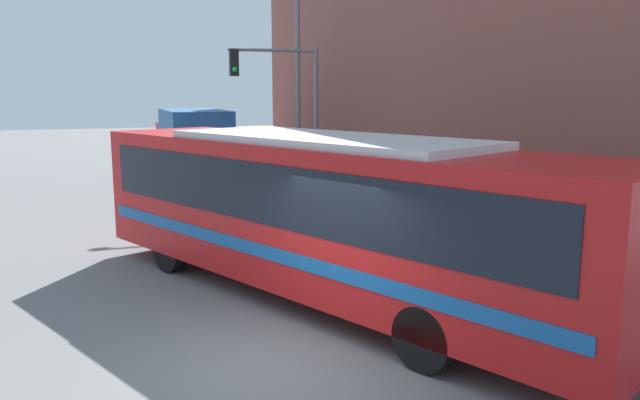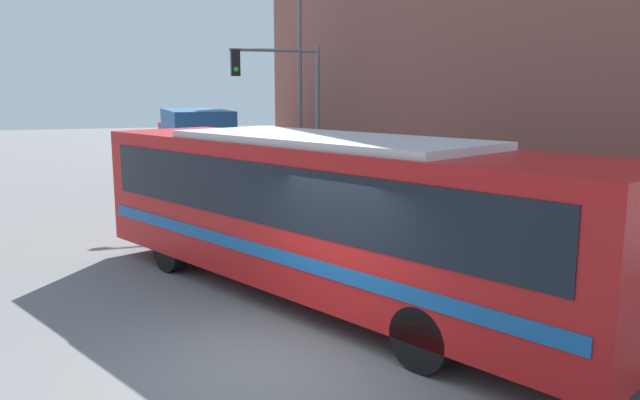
# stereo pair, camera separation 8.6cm
# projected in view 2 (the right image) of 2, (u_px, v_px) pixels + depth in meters

# --- Properties ---
(ground_plane) EXTENTS (120.00, 120.00, 0.00)m
(ground_plane) POSITION_uv_depth(u_px,v_px,m) (283.00, 359.00, 8.98)
(ground_plane) COLOR slate
(sidewalk) EXTENTS (2.92, 70.00, 0.14)m
(sidewalk) POSITION_uv_depth(u_px,v_px,m) (287.00, 171.00, 29.49)
(sidewalk) COLOR gray
(sidewalk) RESTS_ON ground_plane
(building_facade) EXTENTS (6.00, 26.31, 11.93)m
(building_facade) POSITION_uv_depth(u_px,v_px,m) (436.00, 35.00, 24.50)
(building_facade) COLOR brown
(building_facade) RESTS_ON ground_plane
(city_bus) EXTENTS (7.04, 11.47, 3.03)m
(city_bus) POSITION_uv_depth(u_px,v_px,m) (323.00, 206.00, 11.33)
(city_bus) COLOR red
(city_bus) RESTS_ON ground_plane
(delivery_truck) EXTENTS (2.48, 8.21, 3.00)m
(delivery_truck) POSITION_uv_depth(u_px,v_px,m) (194.00, 139.00, 28.37)
(delivery_truck) COLOR #265999
(delivery_truck) RESTS_ON ground_plane
(fire_hydrant) EXTENTS (0.27, 0.37, 0.82)m
(fire_hydrant) POSITION_uv_depth(u_px,v_px,m) (497.00, 256.00, 12.52)
(fire_hydrant) COLOR red
(fire_hydrant) RESTS_ON sidewalk
(traffic_light_pole) EXTENTS (3.28, 0.35, 5.23)m
(traffic_light_pole) POSITION_uv_depth(u_px,v_px,m) (288.00, 93.00, 22.26)
(traffic_light_pole) COLOR slate
(traffic_light_pole) RESTS_ON sidewalk
(street_lamp) EXTENTS (2.54, 0.28, 8.38)m
(street_lamp) POSITION_uv_depth(u_px,v_px,m) (293.00, 60.00, 24.62)
(street_lamp) COLOR slate
(street_lamp) RESTS_ON sidewalk
(pedestrian_near_corner) EXTENTS (0.34, 0.34, 1.85)m
(pedestrian_near_corner) POSITION_uv_depth(u_px,v_px,m) (360.00, 173.00, 20.87)
(pedestrian_near_corner) COLOR #47382D
(pedestrian_near_corner) RESTS_ON sidewalk
(pedestrian_mid_block) EXTENTS (0.34, 0.34, 1.78)m
(pedestrian_mid_block) POSITION_uv_depth(u_px,v_px,m) (449.00, 195.00, 16.83)
(pedestrian_mid_block) COLOR #47382D
(pedestrian_mid_block) RESTS_ON sidewalk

